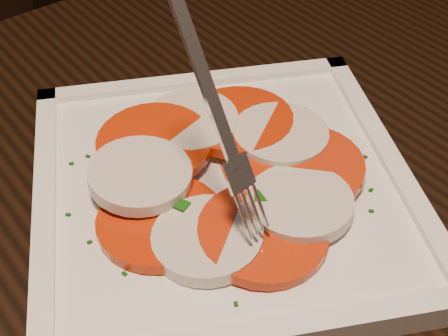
{
  "coord_description": "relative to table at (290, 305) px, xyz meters",
  "views": [
    {
      "loc": [
        -0.43,
        -0.3,
        1.08
      ],
      "look_at": [
        -0.25,
        -0.03,
        0.78
      ],
      "focal_mm": 50.0,
      "sensor_mm": 36.0,
      "label": 1
    }
  ],
  "objects": [
    {
      "name": "caprese_salad",
      "position": [
        -0.03,
        0.05,
        0.12
      ],
      "size": [
        0.21,
        0.21,
        0.03
      ],
      "color": "red",
      "rests_on": "plate"
    },
    {
      "name": "fork",
      "position": [
        -0.06,
        0.04,
        0.21
      ],
      "size": [
        0.05,
        0.09,
        0.15
      ],
      "primitive_type": null,
      "rotation": [
        0.0,
        0.0,
        0.14
      ],
      "color": "white",
      "rests_on": "caprese_salad"
    },
    {
      "name": "plate",
      "position": [
        -0.03,
        0.05,
        0.11
      ],
      "size": [
        0.35,
        0.35,
        0.01
      ],
      "primitive_type": "cube",
      "rotation": [
        0.0,
        0.0,
        -0.39
      ],
      "color": "white",
      "rests_on": "table"
    },
    {
      "name": "table",
      "position": [
        0.0,
        0.0,
        0.0
      ],
      "size": [
        1.26,
        0.89,
        0.75
      ],
      "rotation": [
        0.0,
        0.0,
        0.08
      ],
      "color": "black",
      "rests_on": "ground"
    }
  ]
}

